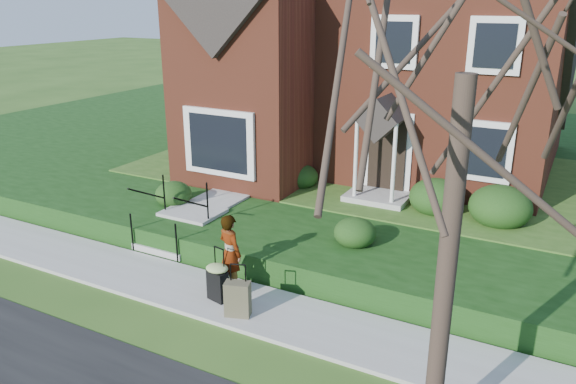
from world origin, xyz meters
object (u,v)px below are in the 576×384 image
Objects in this scene: front_steps at (182,225)px; woman at (230,253)px; suitcase_olive at (238,299)px; suitcase_black at (218,280)px; tree_verge at (471,29)px.

front_steps is 2.87m from woman.
front_steps is at bearing -12.34° from woman.
woman is 1.59× the size of suitcase_olive.
front_steps reaches higher than suitcase_black.
suitcase_olive is at bearing 149.99° from woman.
woman is 1.47× the size of suitcase_black.
front_steps is at bearing 154.04° from suitcase_black.
suitcase_olive is at bearing 161.12° from tree_verge.
woman is 6.70m from tree_verge.
woman reaches higher than front_steps.
front_steps is at bearing 152.77° from tree_verge.
suitcase_black is 6.83m from tree_verge.
tree_verge is (6.98, -3.59, 4.84)m from front_steps.
woman is (2.41, -1.49, 0.41)m from front_steps.
tree_verge reaches higher than front_steps.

